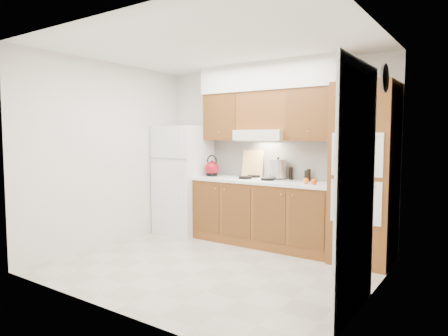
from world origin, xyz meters
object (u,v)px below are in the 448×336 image
(fridge, at_px, (184,180))
(oven_cabinet, at_px, (364,174))
(stock_pot, at_px, (278,169))
(kettle, at_px, (212,168))

(fridge, height_order, oven_cabinet, oven_cabinet)
(oven_cabinet, height_order, stock_pot, oven_cabinet)
(oven_cabinet, bearing_deg, fridge, -179.30)
(oven_cabinet, xyz_separation_m, kettle, (-2.33, 0.03, -0.04))
(kettle, distance_m, stock_pot, 1.09)
(fridge, bearing_deg, oven_cabinet, 0.70)
(stock_pot, bearing_deg, fridge, -173.88)
(fridge, bearing_deg, kettle, 7.66)
(kettle, bearing_deg, fridge, -173.39)
(kettle, height_order, stock_pot, stock_pot)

